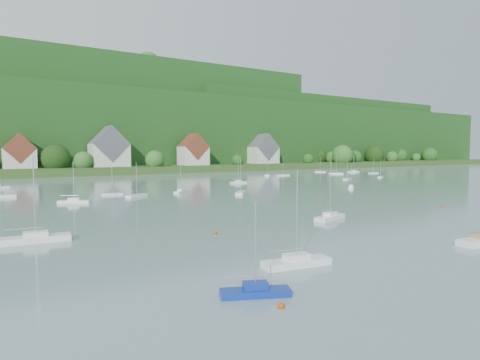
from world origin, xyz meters
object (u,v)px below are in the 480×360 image
object	(u,v)px
near_sailboat_0	(296,261)
near_sailboat_1	(255,290)
near_sailboat_6	(36,238)
near_sailboat_3	(330,217)

from	to	relation	value
near_sailboat_0	near_sailboat_1	distance (m)	8.18
near_sailboat_0	near_sailboat_1	world-z (taller)	near_sailboat_0
near_sailboat_0	near_sailboat_6	distance (m)	28.68
near_sailboat_1	near_sailboat_3	world-z (taller)	near_sailboat_3
near_sailboat_6	near_sailboat_0	bearing A→B (deg)	-45.59
near_sailboat_0	near_sailboat_6	xyz separation A→B (m)	(-18.03, 22.30, 0.04)
near_sailboat_1	near_sailboat_6	world-z (taller)	near_sailboat_6
near_sailboat_0	near_sailboat_1	xyz separation A→B (m)	(-7.09, -4.07, -0.05)
near_sailboat_1	near_sailboat_3	xyz separation A→B (m)	(26.75, 19.95, 0.05)
near_sailboat_1	near_sailboat_3	bearing A→B (deg)	60.30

